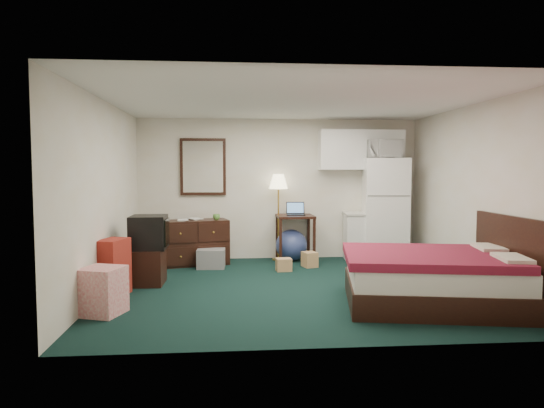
{
  "coord_description": "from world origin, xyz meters",
  "views": [
    {
      "loc": [
        -0.85,
        -6.42,
        1.59
      ],
      "look_at": [
        -0.27,
        0.49,
        1.11
      ],
      "focal_mm": 32.0,
      "sensor_mm": 36.0,
      "label": 1
    }
  ],
  "objects": [
    {
      "name": "tv_stand",
      "position": [
        -2.05,
        0.38,
        0.25
      ],
      "size": [
        0.5,
        0.55,
        0.49
      ],
      "primitive_type": null,
      "rotation": [
        0.0,
        0.0,
        -0.02
      ],
      "color": "black",
      "rests_on": "floor"
    },
    {
      "name": "mirror",
      "position": [
        -1.35,
        2.22,
        1.65
      ],
      "size": [
        0.8,
        0.06,
        1.0
      ],
      "primitive_type": null,
      "color": "white",
      "rests_on": "walls"
    },
    {
      "name": "suitcase",
      "position": [
        -2.35,
        -0.22,
        0.36
      ],
      "size": [
        0.4,
        0.51,
        0.72
      ],
      "primitive_type": null,
      "rotation": [
        0.0,
        0.0,
        -0.31
      ],
      "color": "maroon",
      "rests_on": "floor"
    },
    {
      "name": "book_b",
      "position": [
        -1.55,
        1.78,
        0.88
      ],
      "size": [
        0.17,
        0.12,
        0.25
      ],
      "primitive_type": "imported",
      "rotation": [
        0.0,
        0.0,
        0.57
      ],
      "color": "tan",
      "rests_on": "dresser"
    },
    {
      "name": "ceiling",
      "position": [
        0.0,
        0.0,
        2.5
      ],
      "size": [
        5.0,
        4.5,
        0.01
      ],
      "primitive_type": "cube",
      "color": "silver",
      "rests_on": "walls"
    },
    {
      "name": "crt_tv",
      "position": [
        -2.01,
        0.42,
        0.73
      ],
      "size": [
        0.5,
        0.54,
        0.46
      ],
      "primitive_type": null,
      "rotation": [
        0.0,
        0.0,
        0.0
      ],
      "color": "black",
      "rests_on": "tv_stand"
    },
    {
      "name": "cardboard_box_b",
      "position": [
        0.42,
        1.38,
        0.12
      ],
      "size": [
        0.27,
        0.29,
        0.25
      ],
      "primitive_type": null,
      "rotation": [
        0.0,
        0.0,
        0.28
      ],
      "color": "tan",
      "rests_on": "floor"
    },
    {
      "name": "file_bin",
      "position": [
        -1.19,
        1.42,
        0.16
      ],
      "size": [
        0.46,
        0.35,
        0.31
      ],
      "primitive_type": null,
      "rotation": [
        0.0,
        0.0,
        -0.05
      ],
      "color": "gray",
      "rests_on": "floor"
    },
    {
      "name": "desk",
      "position": [
        0.25,
        1.93,
        0.4
      ],
      "size": [
        0.64,
        0.64,
        0.81
      ],
      "primitive_type": null,
      "rotation": [
        0.0,
        0.0,
        0.01
      ],
      "color": "black",
      "rests_on": "floor"
    },
    {
      "name": "floor_lamp",
      "position": [
        -0.03,
        2.05,
        0.76
      ],
      "size": [
        0.38,
        0.38,
        1.52
      ],
      "primitive_type": null,
      "rotation": [
        0.0,
        0.0,
        -0.17
      ],
      "color": "gold",
      "rests_on": "floor"
    },
    {
      "name": "bed",
      "position": [
        1.48,
        -0.98,
        0.31
      ],
      "size": [
        2.16,
        1.82,
        0.61
      ],
      "primitive_type": null,
      "rotation": [
        0.0,
        0.0,
        -0.18
      ],
      "color": "maroon",
      "rests_on": "floor"
    },
    {
      "name": "dresser",
      "position": [
        -1.48,
        1.76,
        0.38
      ],
      "size": [
        1.2,
        0.77,
        0.75
      ],
      "primitive_type": null,
      "rotation": [
        0.0,
        0.0,
        0.26
      ],
      "color": "black",
      "rests_on": "floor"
    },
    {
      "name": "exercise_ball",
      "position": [
        0.19,
        1.96,
        0.28
      ],
      "size": [
        0.65,
        0.65,
        0.55
      ],
      "primitive_type": "sphere",
      "rotation": [
        0.0,
        0.0,
        -0.2
      ],
      "color": "navy",
      "rests_on": "floor"
    },
    {
      "name": "upper_cabinets",
      "position": [
        1.45,
        2.08,
        1.95
      ],
      "size": [
        1.5,
        0.35,
        0.7
      ],
      "primitive_type": null,
      "color": "white",
      "rests_on": "walls"
    },
    {
      "name": "cardboard_box_a",
      "position": [
        -0.04,
        1.1,
        0.1
      ],
      "size": [
        0.25,
        0.22,
        0.2
      ],
      "primitive_type": null,
      "rotation": [
        0.0,
        0.0,
        0.08
      ],
      "color": "tan",
      "rests_on": "floor"
    },
    {
      "name": "retail_box",
      "position": [
        -2.28,
        -1.03,
        0.26
      ],
      "size": [
        0.53,
        0.53,
        0.52
      ],
      "primitive_type": null,
      "rotation": [
        0.0,
        0.0,
        -0.33
      ],
      "color": "white",
      "rests_on": "floor"
    },
    {
      "name": "fridge",
      "position": [
        1.84,
        1.88,
        0.9
      ],
      "size": [
        0.84,
        0.84,
        1.8
      ],
      "primitive_type": null,
      "rotation": [
        0.0,
        0.0,
        -0.14
      ],
      "color": "white",
      "rests_on": "floor"
    },
    {
      "name": "walls",
      "position": [
        0.0,
        0.0,
        1.25
      ],
      "size": [
        5.01,
        4.51,
        2.5
      ],
      "color": "silver",
      "rests_on": "floor"
    },
    {
      "name": "laptop",
      "position": [
        0.26,
        1.93,
        0.92
      ],
      "size": [
        0.33,
        0.28,
        0.22
      ],
      "primitive_type": null,
      "rotation": [
        0.0,
        0.0,
        -0.06
      ],
      "color": "black",
      "rests_on": "desk"
    },
    {
      "name": "headboard",
      "position": [
        2.46,
        -0.98,
        0.55
      ],
      "size": [
        0.06,
        1.56,
        1.0
      ],
      "primitive_type": null,
      "color": "black",
      "rests_on": "walls"
    },
    {
      "name": "kitchen_counter",
      "position": [
        1.52,
        1.91,
        0.41
      ],
      "size": [
        0.8,
        0.64,
        0.82
      ],
      "primitive_type": null,
      "rotation": [
        0.0,
        0.0,
        -0.1
      ],
      "color": "white",
      "rests_on": "floor"
    },
    {
      "name": "floor",
      "position": [
        0.0,
        0.0,
        0.0
      ],
      "size": [
        5.0,
        4.5,
        0.01
      ],
      "primitive_type": "cube",
      "color": "black",
      "rests_on": "ground"
    },
    {
      "name": "book_a",
      "position": [
        -1.75,
        1.68,
        0.88
      ],
      "size": [
        0.18,
        0.03,
        0.24
      ],
      "primitive_type": "imported",
      "rotation": [
        0.0,
        0.0,
        0.08
      ],
      "color": "tan",
      "rests_on": "dresser"
    },
    {
      "name": "microwave",
      "position": [
        1.79,
        1.85,
        1.99
      ],
      "size": [
        0.58,
        0.32,
        0.4
      ],
      "primitive_type": "imported",
      "rotation": [
        0.0,
        0.0,
        0.0
      ],
      "color": "white",
      "rests_on": "fridge"
    },
    {
      "name": "mug",
      "position": [
        -1.11,
        1.76,
        0.81
      ],
      "size": [
        0.14,
        0.12,
        0.12
      ],
      "primitive_type": "imported",
      "rotation": [
        0.0,
        0.0,
        0.18
      ],
      "color": "#5A9B41",
      "rests_on": "dresser"
    }
  ]
}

